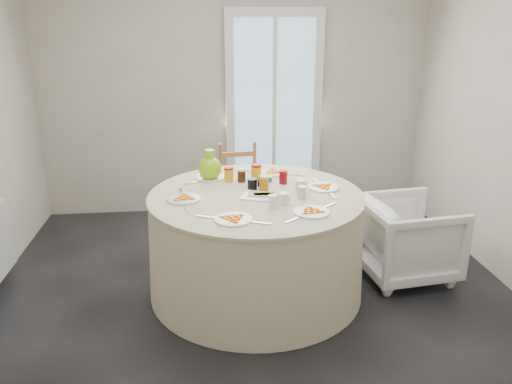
{
  "coord_description": "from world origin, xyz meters",
  "views": [
    {
      "loc": [
        -0.34,
        -3.19,
        2.0
      ],
      "look_at": [
        0.03,
        0.22,
        0.8
      ],
      "focal_mm": 35.0,
      "sensor_mm": 36.0,
      "label": 1
    }
  ],
  "objects": [
    {
      "name": "cheese_platter",
      "position": [
        0.08,
        0.14,
        0.77
      ],
      "size": [
        0.36,
        0.3,
        0.04
      ],
      "primitive_type": null,
      "rotation": [
        0.0,
        0.0,
        -0.37
      ],
      "color": "white",
      "rests_on": "table"
    },
    {
      "name": "wooden_chair",
      "position": [
        -0.0,
        1.33,
        0.47
      ],
      "size": [
        0.42,
        0.4,
        0.87
      ],
      "primitive_type": null,
      "rotation": [
        0.0,
        0.0,
        0.09
      ],
      "color": "#A8633B",
      "rests_on": "floor"
    },
    {
      "name": "glass_door",
      "position": [
        0.4,
        1.95,
        1.05
      ],
      "size": [
        1.0,
        0.08,
        2.1
      ],
      "primitive_type": "cube",
      "color": "silver",
      "rests_on": "floor"
    },
    {
      "name": "armchair",
      "position": [
        1.26,
        0.32,
        0.39
      ],
      "size": [
        0.73,
        0.77,
        0.71
      ],
      "primitive_type": "imported",
      "rotation": [
        0.0,
        0.0,
        1.69
      ],
      "color": "white",
      "rests_on": "floor"
    },
    {
      "name": "table",
      "position": [
        0.03,
        0.22,
        0.38
      ],
      "size": [
        1.62,
        1.62,
        0.82
      ],
      "primitive_type": "cylinder",
      "color": "beige",
      "rests_on": "floor"
    },
    {
      "name": "butter_tub",
      "position": [
        0.13,
        0.52,
        0.79
      ],
      "size": [
        0.12,
        0.09,
        0.04
      ],
      "primitive_type": "cube",
      "rotation": [
        0.0,
        0.0,
        -0.14
      ],
      "color": "#0A708B",
      "rests_on": "table"
    },
    {
      "name": "wall_back",
      "position": [
        0.0,
        2.0,
        1.3
      ],
      "size": [
        4.0,
        0.02,
        2.6
      ],
      "primitive_type": "cube",
      "color": "#BCB5A3",
      "rests_on": "floor"
    },
    {
      "name": "jar_cluster",
      "position": [
        0.05,
        0.49,
        0.82
      ],
      "size": [
        0.51,
        0.33,
        0.14
      ],
      "primitive_type": null,
      "rotation": [
        0.0,
        0.0,
        0.2
      ],
      "color": "olive",
      "rests_on": "table"
    },
    {
      "name": "place_settings",
      "position": [
        0.03,
        0.22,
        0.77
      ],
      "size": [
        1.68,
        1.68,
        0.02
      ],
      "primitive_type": null,
      "rotation": [
        0.0,
        0.0,
        -0.39
      ],
      "color": "white",
      "rests_on": "table"
    },
    {
      "name": "mugs_glasses",
      "position": [
        0.19,
        0.21,
        0.81
      ],
      "size": [
        0.61,
        0.61,
        0.1
      ],
      "primitive_type": null,
      "rotation": [
        0.0,
        0.0,
        0.12
      ],
      "color": "gray",
      "rests_on": "table"
    },
    {
      "name": "green_pitcher",
      "position": [
        -0.3,
        0.61,
        0.87
      ],
      "size": [
        0.23,
        0.23,
        0.24
      ],
      "primitive_type": null,
      "rotation": [
        0.0,
        0.0,
        0.34
      ],
      "color": "#83C815",
      "rests_on": "table"
    },
    {
      "name": "floor",
      "position": [
        0.0,
        0.0,
        0.0
      ],
      "size": [
        4.0,
        4.0,
        0.0
      ],
      "primitive_type": "plane",
      "color": "black",
      "rests_on": "ground"
    }
  ]
}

